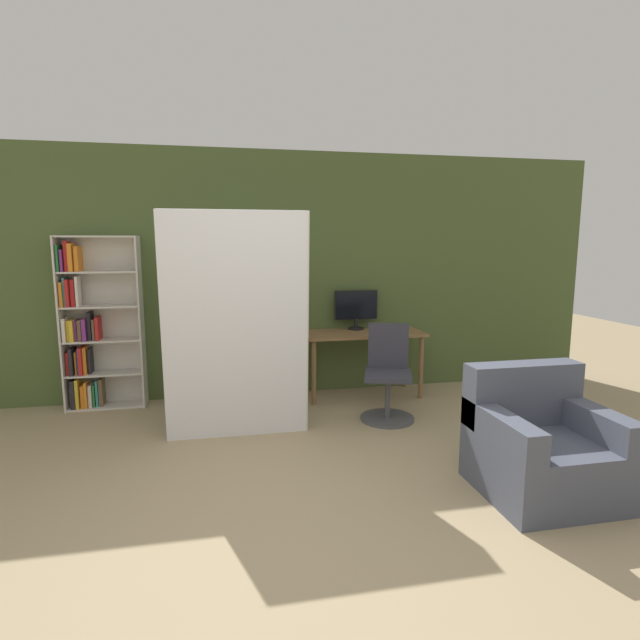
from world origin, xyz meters
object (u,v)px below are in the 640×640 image
monitor (356,307)px  bookshelf (93,328)px  office_chair (388,381)px  mattress_near (237,325)px  armchair (540,446)px

monitor → bookshelf: bearing=-179.9°
office_chair → mattress_near: bearing=-174.7°
bookshelf → mattress_near: bearing=-37.2°
mattress_near → armchair: bearing=-36.0°
monitor → bookshelf: bookshelf is taller
monitor → mattress_near: 1.76m
monitor → office_chair: bearing=-86.3°
monitor → bookshelf: size_ratio=0.28×
monitor → office_chair: (0.06, -0.95, -0.61)m
mattress_near → armchair: 2.56m
office_chair → monitor: bearing=93.7°
bookshelf → armchair: (3.43, -2.53, -0.52)m
office_chair → mattress_near: mattress_near is taller
bookshelf → armchair: size_ratio=2.09×
monitor → office_chair: size_ratio=0.54×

